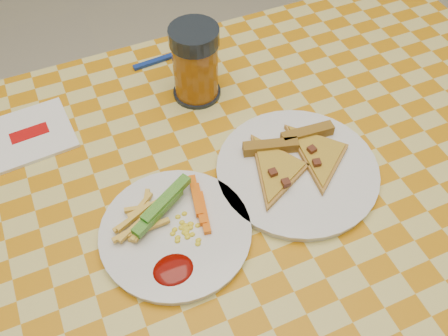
{
  "coord_description": "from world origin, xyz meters",
  "views": [
    {
      "loc": [
        -0.21,
        -0.41,
        1.41
      ],
      "look_at": [
        -0.01,
        0.05,
        0.78
      ],
      "focal_mm": 40.0,
      "sensor_mm": 36.0,
      "label": 1
    }
  ],
  "objects_px": {
    "plate_right": "(297,171)",
    "plate_left": "(176,233)",
    "drink_glass": "(195,64)",
    "table": "(240,222)"
  },
  "relations": [
    {
      "from": "plate_right",
      "to": "plate_left",
      "type": "bearing_deg",
      "value": -172.08
    },
    {
      "from": "plate_left",
      "to": "plate_right",
      "type": "relative_size",
      "value": 0.86
    },
    {
      "from": "plate_left",
      "to": "drink_glass",
      "type": "xyz_separation_m",
      "value": [
        0.14,
        0.28,
        0.07
      ]
    },
    {
      "from": "drink_glass",
      "to": "table",
      "type": "bearing_deg",
      "value": -95.42
    },
    {
      "from": "drink_glass",
      "to": "plate_left",
      "type": "bearing_deg",
      "value": -117.54
    },
    {
      "from": "table",
      "to": "plate_right",
      "type": "bearing_deg",
      "value": 3.63
    },
    {
      "from": "table",
      "to": "plate_left",
      "type": "relative_size",
      "value": 5.73
    },
    {
      "from": "table",
      "to": "plate_right",
      "type": "relative_size",
      "value": 4.9
    },
    {
      "from": "table",
      "to": "plate_right",
      "type": "height_order",
      "value": "plate_right"
    },
    {
      "from": "plate_right",
      "to": "drink_glass",
      "type": "relative_size",
      "value": 1.8
    }
  ]
}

